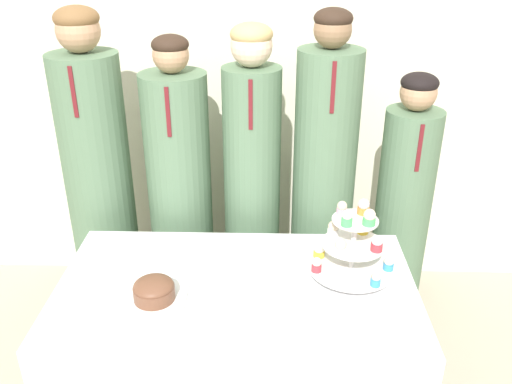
# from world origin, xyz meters

# --- Properties ---
(wall_back) EXTENTS (9.00, 0.06, 2.70)m
(wall_back) POSITION_xyz_m (0.00, 1.57, 1.35)
(wall_back) COLOR beige
(wall_back) RESTS_ON ground_plane
(table) EXTENTS (1.38, 0.78, 0.70)m
(table) POSITION_xyz_m (0.00, 0.39, 0.35)
(table) COLOR white
(table) RESTS_ON ground_plane
(round_cake) EXTENTS (0.23, 0.23, 0.09)m
(round_cake) POSITION_xyz_m (-0.29, 0.28, 0.75)
(round_cake) COLOR white
(round_cake) RESTS_ON table
(cake_knife) EXTENTS (0.24, 0.18, 0.01)m
(cake_knife) POSITION_xyz_m (-0.27, 0.17, 0.71)
(cake_knife) COLOR silver
(cake_knife) RESTS_ON table
(cupcake_stand) EXTENTS (0.33, 0.33, 0.32)m
(cupcake_stand) POSITION_xyz_m (0.44, 0.45, 0.85)
(cupcake_stand) COLOR silver
(cupcake_stand) RESTS_ON table
(student_0) EXTENTS (0.32, 0.32, 1.65)m
(student_0) POSITION_xyz_m (-0.71, 1.04, 0.78)
(student_0) COLOR #567556
(student_0) RESTS_ON ground_plane
(student_1) EXTENTS (0.31, 0.31, 1.53)m
(student_1) POSITION_xyz_m (-0.31, 1.04, 0.72)
(student_1) COLOR #567556
(student_1) RESTS_ON ground_plane
(student_2) EXTENTS (0.27, 0.28, 1.58)m
(student_2) POSITION_xyz_m (0.04, 1.04, 0.77)
(student_2) COLOR #567556
(student_2) RESTS_ON ground_plane
(student_3) EXTENTS (0.30, 0.30, 1.65)m
(student_3) POSITION_xyz_m (0.38, 1.04, 0.78)
(student_3) COLOR #567556
(student_3) RESTS_ON ground_plane
(student_4) EXTENTS (0.27, 0.27, 1.37)m
(student_4) POSITION_xyz_m (0.78, 1.04, 0.65)
(student_4) COLOR #567556
(student_4) RESTS_ON ground_plane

